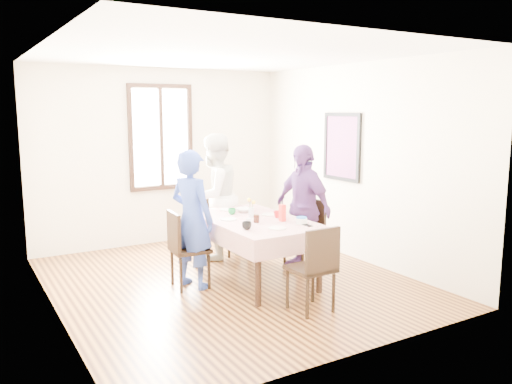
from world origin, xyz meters
TOP-DOWN VIEW (x-y plane):
  - ground at (0.00, 0.00)m, footprint 4.50×4.50m
  - back_wall at (0.00, 2.25)m, footprint 4.00×0.00m
  - right_wall at (2.00, 0.00)m, footprint 0.00×4.50m
  - window_frame at (0.00, 2.23)m, footprint 1.02×0.06m
  - window_pane at (0.00, 2.24)m, footprint 0.90×0.02m
  - art_poster at (1.98, 0.30)m, footprint 0.04×0.76m
  - dining_table at (0.29, -0.10)m, footprint 0.93×1.68m
  - tablecloth at (0.29, -0.10)m, footprint 1.05×1.80m
  - chair_left at (-0.49, 0.06)m, footprint 0.45×0.45m
  - chair_right at (1.07, -0.05)m, footprint 0.48×0.48m
  - chair_far at (0.29, 1.06)m, footprint 0.43×0.43m
  - chair_near at (0.29, -1.25)m, footprint 0.43×0.43m
  - person_left at (-0.47, 0.06)m, footprint 0.60×0.70m
  - person_far at (0.29, 1.04)m, footprint 1.02×0.91m
  - person_right at (1.05, -0.05)m, footprint 0.50×1.00m
  - mug_black at (-0.06, -0.53)m, footprint 0.12×0.12m
  - mug_flag at (0.57, -0.19)m, footprint 0.11×0.11m
  - mug_green at (0.19, 0.28)m, footprint 0.14×0.14m
  - serving_bowl at (0.40, 0.33)m, footprint 0.24×0.24m
  - juice_carton at (0.52, -0.38)m, footprint 0.06×0.06m
  - butter_tub at (0.63, -0.60)m, footprint 0.13×0.13m
  - jam_jar at (0.21, -0.29)m, footprint 0.07×0.07m
  - drinking_glass at (0.05, -0.39)m, footprint 0.06×0.06m
  - smartphone at (0.63, -0.73)m, footprint 0.06×0.13m
  - flower_vase at (0.30, -0.01)m, footprint 0.06×0.06m
  - plate_left at (0.00, 0.02)m, footprint 0.20×0.20m
  - plate_right at (0.58, 0.01)m, footprint 0.20×0.20m
  - plate_far at (0.27, 0.57)m, footprint 0.20×0.20m
  - plate_near at (0.26, -0.67)m, footprint 0.20×0.20m
  - butter_lid at (0.63, -0.60)m, footprint 0.12×0.12m
  - flower_bunch at (0.30, -0.01)m, footprint 0.09×0.09m

SIDE VIEW (x-z plane):
  - ground at x=0.00m, z-range 0.00..0.00m
  - dining_table at x=0.29m, z-range 0.00..0.75m
  - chair_left at x=-0.49m, z-range 0.00..0.91m
  - chair_right at x=1.07m, z-range 0.00..0.91m
  - chair_far at x=0.29m, z-range 0.00..0.91m
  - chair_near at x=0.29m, z-range 0.00..0.91m
  - tablecloth at x=0.29m, z-range 0.75..0.76m
  - smartphone at x=0.63m, z-range 0.76..0.77m
  - plate_left at x=0.00m, z-range 0.76..0.77m
  - plate_right at x=0.58m, z-range 0.76..0.77m
  - plate_far at x=0.27m, z-range 0.76..0.77m
  - plate_near at x=0.26m, z-range 0.76..0.77m
  - serving_bowl at x=0.40m, z-range 0.76..0.81m
  - butter_tub at x=0.63m, z-range 0.76..0.83m
  - mug_green at x=0.19m, z-range 0.76..0.84m
  - mug_flag at x=0.57m, z-range 0.76..0.85m
  - mug_black at x=-0.06m, z-range 0.76..0.85m
  - drinking_glass at x=0.05m, z-range 0.76..0.85m
  - jam_jar at x=0.21m, z-range 0.76..0.86m
  - person_left at x=-0.47m, z-range 0.00..1.62m
  - person_right at x=1.05m, z-range 0.00..1.64m
  - flower_vase at x=0.30m, z-range 0.76..0.89m
  - butter_lid at x=0.63m, z-range 0.83..0.84m
  - juice_carton at x=0.52m, z-range 0.76..0.96m
  - person_far at x=0.29m, z-range 0.00..1.75m
  - flower_bunch at x=0.30m, z-range 0.89..0.99m
  - back_wall at x=0.00m, z-range -0.65..3.35m
  - right_wall at x=2.00m, z-range -0.90..3.60m
  - art_poster at x=1.98m, z-range 1.07..2.03m
  - window_frame at x=0.00m, z-range 0.84..2.46m
  - window_pane at x=0.00m, z-range 0.90..2.40m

